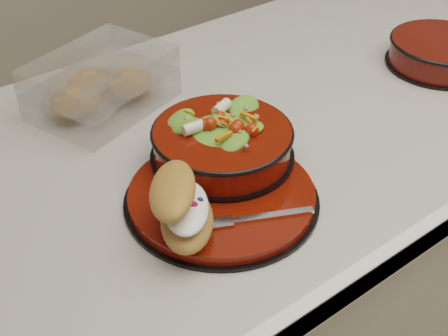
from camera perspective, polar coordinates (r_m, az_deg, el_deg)
island_counter at (r=1.42m, az=4.94°, el=-9.59°), size 1.24×0.74×0.90m
dinner_plate at (r=0.89m, az=-0.15°, el=-2.61°), size 0.28×0.28×0.02m
salad_bowl at (r=0.93m, az=-0.17°, el=2.74°), size 0.22×0.22×0.09m
croissant at (r=0.81m, az=-3.70°, el=-3.52°), size 0.13×0.16×0.08m
fork at (r=0.84m, az=2.98°, el=-4.55°), size 0.14×0.08×0.00m
pastry_box at (r=1.12m, az=-11.19°, el=7.53°), size 0.27×0.23×0.09m
extra_bowl at (r=1.31m, az=19.25°, el=10.03°), size 0.21×0.21×0.05m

